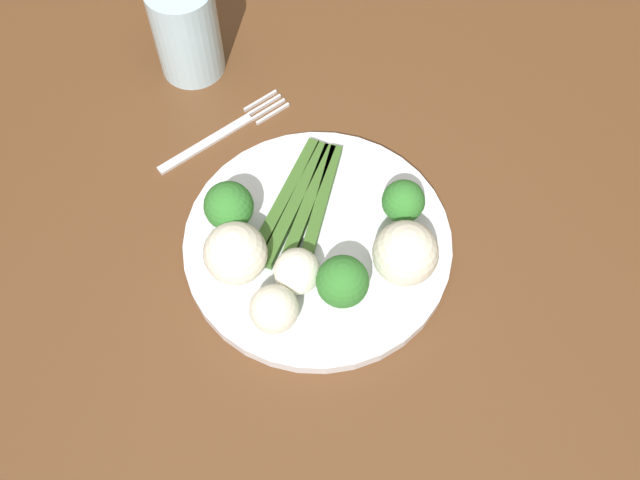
{
  "coord_description": "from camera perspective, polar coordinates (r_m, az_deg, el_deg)",
  "views": [
    {
      "loc": [
        0.28,
        -0.24,
        1.39
      ],
      "look_at": [
        0.0,
        -0.03,
        0.76
      ],
      "focal_mm": 40.93,
      "sensor_mm": 36.0,
      "label": 1
    }
  ],
  "objects": [
    {
      "name": "water_glass",
      "position": [
        0.85,
        -10.66,
        15.73
      ],
      "size": [
        0.07,
        0.07,
        0.11
      ],
      "primitive_type": "cylinder",
      "color": "silver",
      "rests_on": "dining_table"
    },
    {
      "name": "cauliflower_back",
      "position": [
        0.69,
        -1.79,
        -2.45
      ],
      "size": [
        0.04,
        0.04,
        0.04
      ],
      "primitive_type": "sphere",
      "color": "white",
      "rests_on": "plate"
    },
    {
      "name": "ground_plane",
      "position": [
        1.45,
        0.89,
        -14.22
      ],
      "size": [
        6.0,
        6.0,
        0.02
      ],
      "primitive_type": "cube",
      "color": "tan"
    },
    {
      "name": "dining_table",
      "position": [
        0.83,
        1.5,
        -2.62
      ],
      "size": [
        1.28,
        1.03,
        0.74
      ],
      "color": "brown",
      "rests_on": "ground_plane"
    },
    {
      "name": "cauliflower_front_left",
      "position": [
        0.69,
        6.7,
        -1.04
      ],
      "size": [
        0.06,
        0.06,
        0.06
      ],
      "primitive_type": "sphere",
      "color": "silver",
      "rests_on": "plate"
    },
    {
      "name": "broccoli_back_right",
      "position": [
        0.72,
        6.53,
        3.0
      ],
      "size": [
        0.04,
        0.04,
        0.05
      ],
      "color": "#609E3D",
      "rests_on": "plate"
    },
    {
      "name": "cauliflower_near_center",
      "position": [
        0.67,
        -3.62,
        -5.41
      ],
      "size": [
        0.05,
        0.05,
        0.05
      ],
      "primitive_type": "sphere",
      "color": "white",
      "rests_on": "plate"
    },
    {
      "name": "broccoli_right",
      "position": [
        0.67,
        1.77,
        -3.31
      ],
      "size": [
        0.05,
        0.05,
        0.06
      ],
      "color": "#609E3D",
      "rests_on": "plate"
    },
    {
      "name": "asparagus_bundle",
      "position": [
        0.74,
        -1.42,
        2.83
      ],
      "size": [
        0.13,
        0.15,
        0.01
      ],
      "rotation": [
        0.0,
        0.0,
        5.29
      ],
      "color": "#3D6626",
      "rests_on": "plate"
    },
    {
      "name": "cauliflower_near_fork",
      "position": [
        0.69,
        -6.63,
        -1.05
      ],
      "size": [
        0.06,
        0.06,
        0.06
      ],
      "primitive_type": "sphere",
      "color": "white",
      "rests_on": "plate"
    },
    {
      "name": "fork",
      "position": [
        0.82,
        -7.44,
        8.37
      ],
      "size": [
        0.03,
        0.17,
        0.0
      ],
      "rotation": [
        0.0,
        0.0,
        1.59
      ],
      "color": "silver",
      "rests_on": "dining_table"
    },
    {
      "name": "broccoli_outer_edge",
      "position": [
        0.71,
        -7.14,
        2.61
      ],
      "size": [
        0.05,
        0.05,
        0.06
      ],
      "color": "#609E3D",
      "rests_on": "plate"
    },
    {
      "name": "plate",
      "position": [
        0.73,
        0.0,
        -0.48
      ],
      "size": [
        0.27,
        0.27,
        0.01
      ],
      "primitive_type": "cylinder",
      "color": "white",
      "rests_on": "dining_table"
    }
  ]
}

